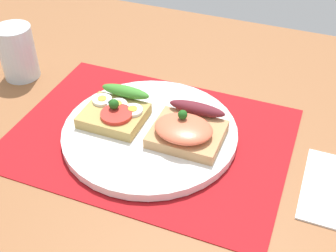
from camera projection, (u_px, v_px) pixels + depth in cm
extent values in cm
cube|color=brown|center=(150.00, 145.00, 68.92)|extent=(120.00, 90.00, 3.20)
cube|color=#A71217|center=(150.00, 136.00, 67.81)|extent=(42.42, 30.95, 0.30)
cylinder|color=white|center=(150.00, 132.00, 67.30)|extent=(26.92, 26.92, 1.31)
cube|color=tan|center=(114.00, 116.00, 67.96)|extent=(9.41, 8.10, 1.76)
cylinder|color=red|center=(116.00, 114.00, 66.38)|extent=(4.89, 4.89, 0.60)
ellipsoid|color=#3E8B2C|center=(125.00, 91.00, 70.04)|extent=(8.28, 2.20, 1.80)
sphere|color=#1E5919|center=(113.00, 105.00, 66.47)|extent=(1.60, 1.60, 1.60)
cylinder|color=white|center=(102.00, 100.00, 69.34)|extent=(3.13, 3.13, 0.50)
cylinder|color=yellow|center=(102.00, 98.00, 69.13)|extent=(1.41, 1.41, 0.16)
cylinder|color=white|center=(117.00, 105.00, 68.34)|extent=(3.13, 3.13, 0.50)
cylinder|color=yellow|center=(117.00, 103.00, 68.13)|extent=(1.41, 1.41, 0.16)
cylinder|color=white|center=(133.00, 110.00, 67.25)|extent=(3.13, 3.13, 0.50)
cylinder|color=yellow|center=(133.00, 109.00, 67.04)|extent=(1.41, 1.41, 0.16)
cube|color=tan|center=(186.00, 136.00, 64.34)|extent=(10.46, 8.71, 1.68)
ellipsoid|color=#ED6A48|center=(184.00, 128.00, 62.87)|extent=(8.58, 6.97, 1.89)
ellipsoid|color=maroon|center=(197.00, 108.00, 66.66)|extent=(8.89, 2.20, 1.80)
sphere|color=#1E5919|center=(183.00, 114.00, 62.82)|extent=(1.40, 1.40, 1.40)
cylinder|color=silver|center=(18.00, 52.00, 78.44)|extent=(6.44, 6.44, 9.81)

